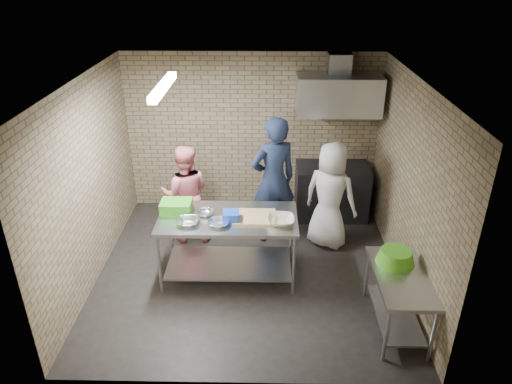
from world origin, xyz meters
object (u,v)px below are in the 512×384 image
at_px(woman_pink, 185,194).
at_px(blue_tub, 231,216).
at_px(green_basin, 396,257).
at_px(man_navy, 273,180).
at_px(woman_white, 330,196).
at_px(green_crate, 176,207).
at_px(stove, 331,191).
at_px(prep_table, 229,246).
at_px(side_counter, 397,301).
at_px(bottle_green, 365,97).

bearing_deg(woman_pink, blue_tub, 122.18).
bearing_deg(green_basin, man_navy, 129.28).
height_order(blue_tub, man_navy, man_navy).
distance_m(blue_tub, woman_white, 1.70).
distance_m(green_crate, blue_tub, 0.78).
bearing_deg(man_navy, woman_pink, -21.04).
distance_m(stove, blue_tub, 2.48).
relative_size(man_navy, woman_pink, 1.28).
height_order(man_navy, woman_white, man_navy).
relative_size(blue_tub, woman_pink, 0.13).
height_order(green_crate, blue_tub, green_crate).
height_order(prep_table, green_crate, green_crate).
bearing_deg(blue_tub, green_basin, -18.06).
bearing_deg(stove, green_crate, -144.93).
height_order(side_counter, stove, stove).
height_order(blue_tub, woman_pink, woman_pink).
xyz_separation_m(green_crate, blue_tub, (0.75, -0.22, -0.02)).
bearing_deg(woman_white, woman_pink, 26.56).
height_order(stove, man_navy, man_navy).
bearing_deg(bottle_green, blue_tub, -134.04).
relative_size(man_navy, woman_white, 1.20).
xyz_separation_m(stove, woman_pink, (-2.34, -0.81, 0.33)).
xyz_separation_m(side_counter, blue_tub, (-2.02, 0.90, 0.62)).
xyz_separation_m(stove, man_navy, (-1.00, -0.75, 0.55)).
xyz_separation_m(side_counter, stove, (-0.45, 2.75, 0.08)).
height_order(bottle_green, woman_pink, bottle_green).
relative_size(side_counter, stove, 1.00).
bearing_deg(blue_tub, side_counter, -24.07).
bearing_deg(green_basin, woman_pink, 148.55).
bearing_deg(blue_tub, prep_table, 116.57).
distance_m(side_counter, green_basin, 0.52).
relative_size(green_basin, bottle_green, 3.07).
relative_size(prep_table, woman_pink, 1.18).
distance_m(side_counter, green_crate, 3.05).
height_order(stove, green_crate, green_crate).
height_order(prep_table, side_counter, prep_table).
xyz_separation_m(man_navy, woman_white, (0.85, -0.16, -0.17)).
bearing_deg(bottle_green, woman_pink, -159.43).
distance_m(stove, green_crate, 2.89).
bearing_deg(stove, blue_tub, -130.34).
distance_m(blue_tub, man_navy, 1.24).
distance_m(side_counter, man_navy, 2.55).
bearing_deg(green_basin, green_crate, 162.40).
xyz_separation_m(blue_tub, woman_white, (1.42, 0.93, -0.16)).
bearing_deg(prep_table, green_basin, -20.15).
bearing_deg(prep_table, side_counter, -25.84).
distance_m(side_counter, bottle_green, 3.41).
height_order(green_crate, bottle_green, bottle_green).
bearing_deg(green_basin, prep_table, 159.85).
height_order(bottle_green, man_navy, bottle_green).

